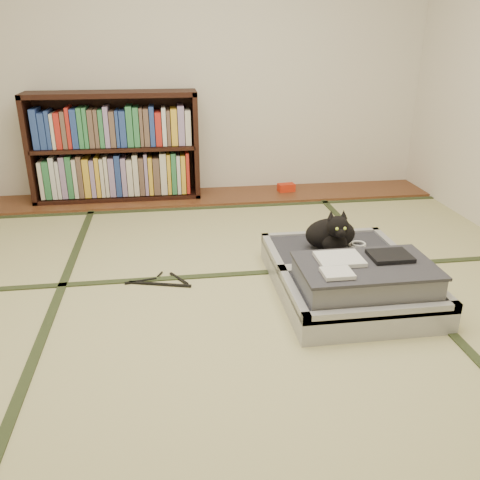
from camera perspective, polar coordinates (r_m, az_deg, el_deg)
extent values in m
plane|color=tan|center=(2.78, 0.01, -7.56)|extent=(4.50, 4.50, 0.00)
cube|color=brown|center=(4.61, -3.56, 4.90)|extent=(4.00, 0.50, 0.02)
cube|color=red|center=(4.73, 5.22, 5.89)|extent=(0.16, 0.11, 0.07)
plane|color=silver|center=(4.65, -4.21, 19.97)|extent=(4.00, 0.00, 4.00)
cube|color=#2D381E|center=(2.83, -20.69, -8.44)|extent=(0.05, 4.50, 0.01)
cube|color=#2D381E|center=(3.06, 18.95, -5.76)|extent=(0.05, 4.50, 0.01)
cube|color=#2D381E|center=(3.13, -1.04, -3.88)|extent=(4.00, 0.05, 0.01)
cube|color=#2D381E|center=(4.32, -3.22, 3.66)|extent=(4.00, 0.05, 0.01)
cube|color=black|center=(4.69, -22.38, 9.40)|extent=(0.04, 0.33, 0.92)
cube|color=black|center=(4.55, -5.02, 10.64)|extent=(0.04, 0.33, 0.92)
cube|color=black|center=(4.68, -13.35, 4.86)|extent=(1.42, 0.33, 0.04)
cube|color=black|center=(4.50, -14.37, 15.60)|extent=(1.42, 0.33, 0.04)
cube|color=black|center=(4.57, -13.84, 10.10)|extent=(1.36, 0.33, 0.03)
cube|color=black|center=(4.72, -13.69, 10.51)|extent=(1.42, 0.02, 0.92)
cube|color=gray|center=(4.60, -13.61, 7.40)|extent=(1.28, 0.23, 0.39)
cube|color=gray|center=(4.52, -14.09, 12.40)|extent=(1.28, 0.23, 0.35)
cube|color=#9F9FA3|center=(2.77, 13.60, -6.77)|extent=(0.79, 0.53, 0.14)
cube|color=#2B2A31|center=(2.75, 13.66, -6.11)|extent=(0.71, 0.44, 0.10)
cube|color=#9F9FA3|center=(2.54, 15.71, -7.90)|extent=(0.79, 0.04, 0.05)
cube|color=#9F9FA3|center=(2.93, 12.04, -3.25)|extent=(0.79, 0.04, 0.05)
cube|color=#9F9FA3|center=(2.62, 6.04, -6.08)|extent=(0.04, 0.53, 0.05)
cube|color=#9F9FA3|center=(2.89, 20.70, -4.71)|extent=(0.04, 0.53, 0.05)
cube|color=#9F9FA3|center=(3.21, 10.25, -2.28)|extent=(0.79, 0.53, 0.14)
cube|color=#2B2A31|center=(3.19, 10.29, -1.69)|extent=(0.71, 0.44, 0.10)
cube|color=#9F9FA3|center=(2.97, 11.77, -2.90)|extent=(0.79, 0.04, 0.05)
cube|color=#9F9FA3|center=(3.39, 9.09, 0.54)|extent=(0.79, 0.04, 0.05)
cube|color=#9F9FA3|center=(3.08, 3.70, -1.48)|extent=(0.04, 0.53, 0.05)
cube|color=#9F9FA3|center=(3.31, 16.52, -0.67)|extent=(0.04, 0.53, 0.05)
cylinder|color=black|center=(2.95, 11.91, -2.98)|extent=(0.71, 0.03, 0.03)
cube|color=gray|center=(2.70, 13.85, -4.31)|extent=(0.68, 0.41, 0.14)
cube|color=#323239|center=(2.67, 14.00, -2.79)|extent=(0.70, 0.43, 0.02)
cube|color=silver|center=(2.66, 11.10, -2.10)|extent=(0.23, 0.19, 0.02)
cube|color=black|center=(2.76, 16.50, -1.72)|extent=(0.21, 0.17, 0.02)
cube|color=silver|center=(2.51, 10.87, -3.67)|extent=(0.15, 0.13, 0.02)
cube|color=white|center=(2.48, 10.64, -9.91)|extent=(0.06, 0.01, 0.04)
cube|color=white|center=(2.53, 13.38, -9.85)|extent=(0.05, 0.01, 0.04)
cube|color=orange|center=(2.67, 20.91, -8.61)|extent=(0.05, 0.01, 0.04)
cube|color=#197F33|center=(2.63, 19.54, -8.42)|extent=(0.04, 0.01, 0.03)
ellipsoid|color=black|center=(3.13, 10.09, 0.67)|extent=(0.31, 0.20, 0.19)
ellipsoid|color=black|center=(3.06, 10.57, -0.31)|extent=(0.15, 0.11, 0.11)
ellipsoid|color=black|center=(2.99, 10.91, 1.51)|extent=(0.13, 0.12, 0.12)
sphere|color=black|center=(2.95, 11.21, 0.77)|extent=(0.06, 0.06, 0.06)
cone|color=black|center=(2.98, 10.18, 2.76)|extent=(0.05, 0.06, 0.06)
cone|color=black|center=(3.00, 11.56, 2.82)|extent=(0.05, 0.06, 0.06)
sphere|color=#A5BF33|center=(2.93, 10.84, 1.24)|extent=(0.02, 0.02, 0.02)
sphere|color=#A5BF33|center=(2.95, 11.69, 1.29)|extent=(0.02, 0.02, 0.02)
cylinder|color=black|center=(3.28, 11.27, 0.25)|extent=(0.19, 0.11, 0.03)
torus|color=white|center=(3.23, 13.01, -0.58)|extent=(0.11, 0.11, 0.01)
torus|color=white|center=(3.22, 13.15, -0.41)|extent=(0.09, 0.09, 0.01)
cube|color=black|center=(3.04, -8.99, -4.91)|extent=(0.37, 0.12, 0.01)
cube|color=black|center=(3.09, -11.09, -4.54)|extent=(0.19, 0.05, 0.01)
cube|color=black|center=(3.09, -6.88, -4.32)|extent=(0.11, 0.17, 0.01)
cylinder|color=black|center=(3.16, -8.98, -3.82)|extent=(0.04, 0.07, 0.01)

